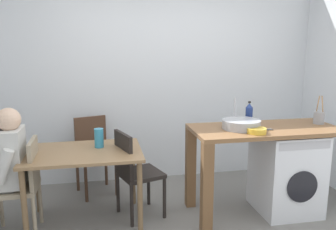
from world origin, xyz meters
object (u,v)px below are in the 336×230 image
at_px(chair_opposite, 134,170).
at_px(vase, 99,138).
at_px(washing_machine, 286,172).
at_px(utensil_crock, 319,117).
at_px(mixing_bowl, 257,130).
at_px(dining_table, 84,161).
at_px(chair_spare_by_wall, 94,150).
at_px(chair_person_seat, 23,182).
at_px(seated_person, 2,166).
at_px(bottle_tall_green, 249,113).

bearing_deg(chair_opposite, vase, -121.10).
xyz_separation_m(washing_machine, utensil_crock, (0.37, 0.05, 0.56)).
height_order(mixing_bowl, utensil_crock, utensil_crock).
height_order(dining_table, chair_spare_by_wall, chair_spare_by_wall).
bearing_deg(dining_table, chair_person_seat, -169.75).
distance_m(seated_person, bottle_tall_green, 2.47).
bearing_deg(vase, washing_machine, -7.05).
height_order(seated_person, utensil_crock, utensil_crock).
bearing_deg(utensil_crock, chair_person_seat, -179.74).
height_order(chair_opposite, washing_machine, chair_opposite).
bearing_deg(chair_person_seat, bottle_tall_green, -86.04).
height_order(dining_table, bottle_tall_green, bottle_tall_green).
bearing_deg(chair_person_seat, seated_person, 90.00).
xyz_separation_m(dining_table, bottle_tall_green, (1.73, 0.10, 0.38)).
height_order(bottle_tall_green, utensil_crock, utensil_crock).
bearing_deg(bottle_tall_green, dining_table, -176.73).
bearing_deg(bottle_tall_green, mixing_bowl, -104.86).
distance_m(bottle_tall_green, vase, 1.59).
distance_m(chair_opposite, mixing_bowl, 1.27).
bearing_deg(utensil_crock, seated_person, -179.70).
xyz_separation_m(chair_person_seat, mixing_bowl, (2.16, -0.24, 0.44)).
bearing_deg(dining_table, vase, 33.69).
xyz_separation_m(chair_person_seat, chair_opposite, (1.03, 0.13, 0.00)).
height_order(washing_machine, mixing_bowl, mixing_bowl).
bearing_deg(chair_opposite, chair_spare_by_wall, -170.11).
bearing_deg(mixing_bowl, vase, 163.44).
relative_size(seated_person, vase, 6.32).
distance_m(chair_opposite, seated_person, 1.20).
xyz_separation_m(chair_opposite, vase, (-0.33, 0.07, 0.33)).
bearing_deg(seated_person, utensil_crock, -90.70).
xyz_separation_m(dining_table, seated_person, (-0.71, -0.10, 0.03)).
height_order(utensil_crock, vase, utensil_crock).
relative_size(washing_machine, vase, 4.53).
xyz_separation_m(chair_spare_by_wall, seated_person, (-0.78, -0.87, 0.16)).
distance_m(chair_opposite, utensil_crock, 2.02).
bearing_deg(washing_machine, vase, 172.95).
height_order(chair_opposite, chair_spare_by_wall, same).
distance_m(dining_table, utensil_crock, 2.46).
distance_m(seated_person, vase, 0.89).
bearing_deg(dining_table, washing_machine, -3.80).
distance_m(dining_table, seated_person, 0.71).
relative_size(chair_person_seat, vase, 4.74).
xyz_separation_m(chair_opposite, seated_person, (-1.19, -0.13, 0.16)).
bearing_deg(seated_person, chair_opposite, -84.85).
relative_size(chair_opposite, vase, 4.74).
height_order(chair_person_seat, seated_person, seated_person).
xyz_separation_m(washing_machine, mixing_bowl, (-0.46, -0.20, 0.52)).
relative_size(dining_table, chair_opposite, 1.22).
relative_size(washing_machine, mixing_bowl, 4.69).
relative_size(chair_opposite, seated_person, 0.75).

